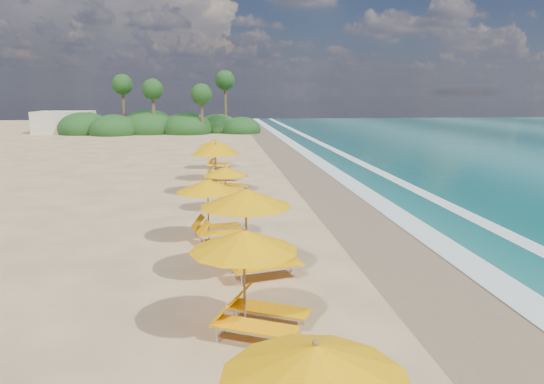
% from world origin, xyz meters
% --- Properties ---
extents(ground, '(160.00, 160.00, 0.00)m').
position_xyz_m(ground, '(0.00, 0.00, 0.00)').
color(ground, '#DAB480').
rests_on(ground, ground).
extents(wet_sand, '(4.00, 160.00, 0.01)m').
position_xyz_m(wet_sand, '(4.00, 0.00, 0.01)').
color(wet_sand, '#8D7454').
rests_on(wet_sand, ground).
extents(surf_foam, '(4.00, 160.00, 0.01)m').
position_xyz_m(surf_foam, '(6.70, 0.00, 0.03)').
color(surf_foam, white).
rests_on(surf_foam, ground).
extents(station_1, '(3.15, 3.14, 2.39)m').
position_xyz_m(station_1, '(-1.50, -9.64, 1.34)').
color(station_1, olive).
rests_on(station_1, ground).
extents(station_2, '(3.28, 3.17, 2.64)m').
position_xyz_m(station_2, '(-1.23, -6.14, 1.48)').
color(station_2, olive).
rests_on(station_2, ground).
extents(station_3, '(2.80, 2.70, 2.27)m').
position_xyz_m(station_3, '(-2.39, -2.44, 1.27)').
color(station_3, olive).
rests_on(station_3, ground).
extents(station_4, '(2.36, 2.24, 2.02)m').
position_xyz_m(station_4, '(-1.72, 2.06, 1.13)').
color(station_4, olive).
rests_on(station_4, ground).
extents(station_5, '(3.50, 3.47, 2.67)m').
position_xyz_m(station_5, '(-2.10, 5.77, 1.49)').
color(station_5, olive).
rests_on(station_5, ground).
extents(station_6, '(2.66, 2.47, 2.41)m').
position_xyz_m(station_6, '(-2.13, 10.03, 1.35)').
color(station_6, olive).
rests_on(station_6, ground).
extents(station_7, '(2.52, 2.43, 2.05)m').
position_xyz_m(station_7, '(-2.25, 14.56, 1.15)').
color(station_7, olive).
rests_on(station_7, ground).
extents(treeline, '(25.80, 8.80, 9.74)m').
position_xyz_m(treeline, '(-9.94, 45.51, 1.00)').
color(treeline, '#163D14').
rests_on(treeline, ground).
extents(beach_building, '(7.00, 5.00, 2.80)m').
position_xyz_m(beach_building, '(-22.00, 48.00, 1.40)').
color(beach_building, beige).
rests_on(beach_building, ground).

